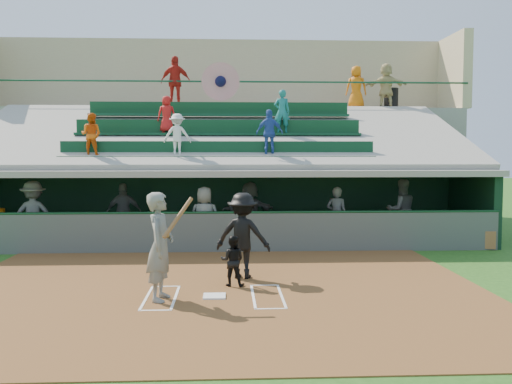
{
  "coord_description": "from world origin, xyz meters",
  "views": [
    {
      "loc": [
        0.26,
        -10.84,
        2.8
      ],
      "look_at": [
        0.98,
        3.5,
        1.8
      ],
      "focal_mm": 40.0,
      "sensor_mm": 36.0,
      "label": 1
    }
  ],
  "objects_px": {
    "home_plate": "(214,296)",
    "batter_at_plate": "(160,246)",
    "catcher": "(232,261)",
    "white_table": "(0,234)",
    "trash_bin": "(391,99)"
  },
  "relations": [
    {
      "from": "home_plate",
      "to": "batter_at_plate",
      "type": "xyz_separation_m",
      "value": [
        -1.0,
        -0.18,
        1.01
      ]
    },
    {
      "from": "catcher",
      "to": "batter_at_plate",
      "type": "bearing_deg",
      "value": 48.71
    },
    {
      "from": "batter_at_plate",
      "to": "catcher",
      "type": "distance_m",
      "value": 1.81
    },
    {
      "from": "catcher",
      "to": "white_table",
      "type": "bearing_deg",
      "value": -27.54
    },
    {
      "from": "home_plate",
      "to": "batter_at_plate",
      "type": "distance_m",
      "value": 1.44
    },
    {
      "from": "home_plate",
      "to": "white_table",
      "type": "height_order",
      "value": "white_table"
    },
    {
      "from": "trash_bin",
      "to": "catcher",
      "type": "bearing_deg",
      "value": -119.41
    },
    {
      "from": "batter_at_plate",
      "to": "white_table",
      "type": "relative_size",
      "value": 2.52
    },
    {
      "from": "white_table",
      "to": "trash_bin",
      "type": "relative_size",
      "value": 0.92
    },
    {
      "from": "batter_at_plate",
      "to": "home_plate",
      "type": "bearing_deg",
      "value": 10.23
    },
    {
      "from": "batter_at_plate",
      "to": "catcher",
      "type": "height_order",
      "value": "batter_at_plate"
    },
    {
      "from": "catcher",
      "to": "white_table",
      "type": "height_order",
      "value": "catcher"
    },
    {
      "from": "catcher",
      "to": "trash_bin",
      "type": "relative_size",
      "value": 1.21
    },
    {
      "from": "batter_at_plate",
      "to": "white_table",
      "type": "xyz_separation_m",
      "value": [
        -5.43,
        6.33,
        -0.65
      ]
    },
    {
      "from": "catcher",
      "to": "home_plate",
      "type": "bearing_deg",
      "value": 78.62
    }
  ]
}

